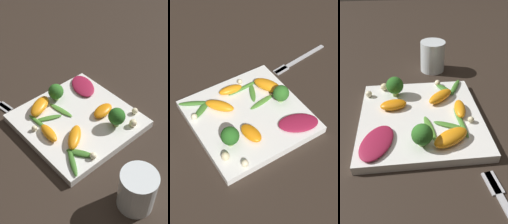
# 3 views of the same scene
# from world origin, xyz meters

# --- Properties ---
(ground_plane) EXTENTS (2.40, 2.40, 0.00)m
(ground_plane) POSITION_xyz_m (0.00, 0.00, 0.00)
(ground_plane) COLOR #2D231C
(plate) EXTENTS (0.25, 0.25, 0.02)m
(plate) POSITION_xyz_m (0.00, 0.00, 0.01)
(plate) COLOR white
(plate) RESTS_ON ground_plane
(fork) EXTENTS (0.04, 0.19, 0.01)m
(fork) POSITION_xyz_m (0.11, -0.22, 0.00)
(fork) COLOR #B2B2B7
(fork) RESTS_ON ground_plane
(radicchio_leaf_0) EXTENTS (0.08, 0.10, 0.01)m
(radicchio_leaf_0) POSITION_xyz_m (-0.09, -0.08, 0.02)
(radicchio_leaf_0) COLOR maroon
(radicchio_leaf_0) RESTS_ON plate
(orange_segment_0) EXTENTS (0.07, 0.07, 0.02)m
(orange_segment_0) POSITION_xyz_m (0.05, 0.05, 0.03)
(orange_segment_0) COLOR orange
(orange_segment_0) RESTS_ON plate
(orange_segment_1) EXTENTS (0.08, 0.06, 0.02)m
(orange_segment_1) POSITION_xyz_m (0.05, -0.08, 0.03)
(orange_segment_1) COLOR orange
(orange_segment_1) RESTS_ON plate
(orange_segment_2) EXTENTS (0.03, 0.06, 0.02)m
(orange_segment_2) POSITION_xyz_m (0.08, 0.00, 0.03)
(orange_segment_2) COLOR orange
(orange_segment_2) RESTS_ON plate
(orange_segment_3) EXTENTS (0.06, 0.04, 0.02)m
(orange_segment_3) POSITION_xyz_m (-0.06, 0.03, 0.03)
(orange_segment_3) COLOR orange
(orange_segment_3) RESTS_ON plate
(broccoli_floret_0) EXTENTS (0.04, 0.04, 0.04)m
(broccoli_floret_0) POSITION_xyz_m (-0.01, -0.09, 0.04)
(broccoli_floret_0) COLOR #84AD5B
(broccoli_floret_0) RESTS_ON plate
(broccoli_floret_1) EXTENTS (0.04, 0.04, 0.05)m
(broccoli_floret_1) POSITION_xyz_m (-0.05, 0.08, 0.05)
(broccoli_floret_1) COLOR #7A9E51
(broccoli_floret_1) RESTS_ON plate
(arugula_sprig_0) EXTENTS (0.04, 0.07, 0.01)m
(arugula_sprig_0) POSITION_xyz_m (0.09, 0.09, 0.02)
(arugula_sprig_0) COLOR #3D7528
(arugula_sprig_0) RESTS_ON plate
(arugula_sprig_1) EXTENTS (0.02, 0.09, 0.01)m
(arugula_sprig_1) POSITION_xyz_m (0.08, -0.03, 0.02)
(arugula_sprig_1) COLOR #47842D
(arugula_sprig_1) RESTS_ON plate
(arugula_sprig_2) EXTENTS (0.05, 0.06, 0.01)m
(arugula_sprig_2) POSITION_xyz_m (0.07, 0.09, 0.02)
(arugula_sprig_2) COLOR #3D7528
(arugula_sprig_2) RESTS_ON plate
(arugula_sprig_3) EXTENTS (0.06, 0.04, 0.01)m
(arugula_sprig_3) POSITION_xyz_m (0.05, -0.04, 0.02)
(arugula_sprig_3) COLOR #47842D
(arugula_sprig_3) RESTS_ON plate
(arugula_sprig_4) EXTENTS (0.03, 0.07, 0.00)m
(arugula_sprig_4) POSITION_xyz_m (0.01, -0.05, 0.02)
(arugula_sprig_4) COLOR #518E33
(arugula_sprig_4) RESTS_ON plate
(macadamia_nut_0) EXTENTS (0.01, 0.01, 0.01)m
(macadamia_nut_0) POSITION_xyz_m (0.10, -0.03, 0.03)
(macadamia_nut_0) COLOR beige
(macadamia_nut_0) RESTS_ON plate
(macadamia_nut_1) EXTENTS (0.02, 0.02, 0.02)m
(macadamia_nut_1) POSITION_xyz_m (-0.08, 0.10, 0.03)
(macadamia_nut_1) COLOR beige
(macadamia_nut_1) RESTS_ON plate
(macadamia_nut_2) EXTENTS (0.01, 0.01, 0.01)m
(macadamia_nut_2) POSITION_xyz_m (0.05, 0.11, 0.03)
(macadamia_nut_2) COLOR beige
(macadamia_nut_2) RESTS_ON plate
(macadamia_nut_3) EXTENTS (0.01, 0.01, 0.01)m
(macadamia_nut_3) POSITION_xyz_m (-0.11, 0.08, 0.03)
(macadamia_nut_3) COLOR beige
(macadamia_nut_3) RESTS_ON plate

